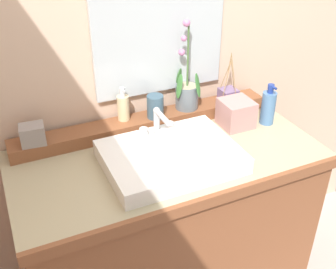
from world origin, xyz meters
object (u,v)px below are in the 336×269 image
Objects in this scene: soap_dispenser at (123,107)px; potted_plant at (187,92)px; sink_basin at (172,159)px; trinket_box at (33,134)px; reed_diffuser at (228,95)px; lotion_bottle at (268,107)px; tissue_box at (236,113)px; tumbler_cup at (155,107)px.

potted_plant is at bearing -2.59° from soap_dispenser.
trinket_box is at bearing 148.12° from sink_basin.
soap_dispenser is 0.48m from reed_diffuser.
lotion_bottle reaches higher than tissue_box.
tissue_box is (0.82, -0.12, -0.03)m from trinket_box.
sink_basin reaches higher than tumbler_cup.
trinket_box is (-0.66, -0.02, -0.04)m from potted_plant.
potted_plant reaches higher than reed_diffuser.
tissue_box is (0.37, 0.15, 0.03)m from sink_basin.
reed_diffuser is at bearing -6.33° from potted_plant.
potted_plant reaches higher than lotion_bottle.
soap_dispenser is at bearing 10.67° from trinket_box.
reed_diffuser reaches higher than lotion_bottle.
trinket_box is at bearing -178.12° from potted_plant.
tissue_box is at bearing -41.14° from potted_plant.
potted_plant is 0.16m from tumbler_cup.
tumbler_cup is at bearing -16.12° from soap_dispenser.
sink_basin is at bearing -125.14° from potted_plant.
sink_basin is 0.50m from reed_diffuser.
potted_plant is 2.14× the size of lotion_bottle.
soap_dispenser is 1.11× the size of tissue_box.
lotion_bottle is (0.96, -0.16, -0.02)m from trinket_box.
potted_plant is 0.29m from soap_dispenser.
trinket_box is at bearing 171.52° from tissue_box.
sink_basin is at bearing -100.81° from tumbler_cup.
soap_dispenser is 0.13m from tumbler_cup.
sink_basin is at bearing -76.51° from soap_dispenser.
reed_diffuser reaches higher than tumbler_cup.
trinket_box is 0.97m from lotion_bottle.
lotion_bottle reaches higher than sink_basin.
soap_dispenser reaches higher than tumbler_cup.
tumbler_cup is at bearing -171.40° from potted_plant.
tumbler_cup is 0.54× the size of lotion_bottle.
reed_diffuser is 0.85m from trinket_box.
potted_plant is at bearing 7.25° from trinket_box.
tissue_box is at bearing -105.50° from reed_diffuser.
reed_diffuser is at bearing 74.50° from tissue_box.
tumbler_cup is at bearing 5.10° from trinket_box.
tissue_box is (0.45, -0.16, -0.05)m from soap_dispenser.
sink_basin is 0.41m from tissue_box.
potted_plant is at bearing 138.86° from tissue_box.
tissue_box is at bearing -20.42° from tumbler_cup.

